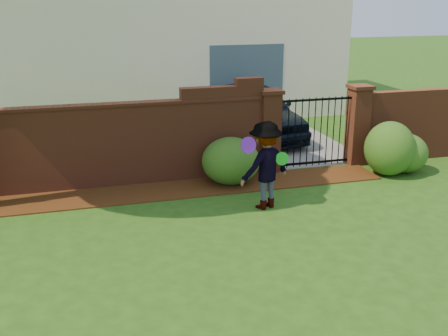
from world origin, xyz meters
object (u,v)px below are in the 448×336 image
object	(u,v)px
car	(258,112)
man	(266,166)
frisbee_purple	(248,145)
frisbee_green	(282,159)

from	to	relation	value
car	man	world-z (taller)	man
car	frisbee_purple	distance (m)	5.57
man	frisbee_green	size ratio (longest dim) A/B	6.64
car	frisbee_green	xyz separation A→B (m)	(-1.31, -5.05, 0.23)
man	frisbee_purple	bearing A→B (deg)	6.36
man	frisbee_green	bearing A→B (deg)	138.67
car	frisbee_green	world-z (taller)	car
car	frisbee_green	size ratio (longest dim) A/B	17.57
man	frisbee_purple	xyz separation A→B (m)	(-0.43, -0.22, 0.49)
frisbee_purple	frisbee_green	xyz separation A→B (m)	(0.69, 0.11, -0.34)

